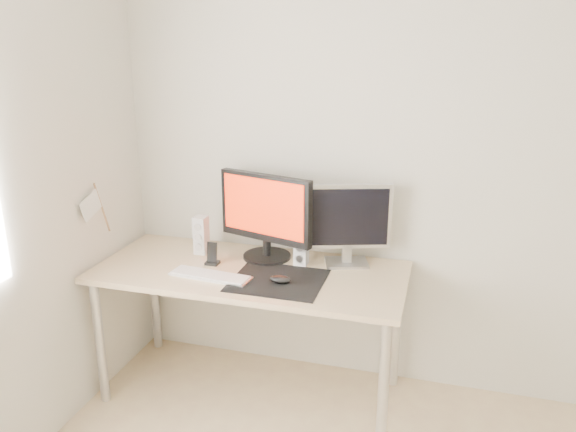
{
  "coord_description": "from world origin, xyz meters",
  "views": [
    {
      "loc": [
        0.0,
        -1.14,
        1.86
      ],
      "look_at": [
        -0.75,
        1.46,
        1.01
      ],
      "focal_mm": 35.0,
      "sensor_mm": 36.0,
      "label": 1
    }
  ],
  "objects_px": {
    "speaker_left": "(201,235)",
    "keyboard": "(210,275)",
    "mouse": "(280,279)",
    "desk": "(250,283)",
    "main_monitor": "(266,213)",
    "phone_dock": "(212,258)",
    "speaker_right": "(301,246)",
    "second_monitor": "(348,221)"
  },
  "relations": [
    {
      "from": "speaker_left",
      "to": "keyboard",
      "type": "distance_m",
      "value": 0.36
    },
    {
      "from": "mouse",
      "to": "desk",
      "type": "bearing_deg",
      "value": 148.41
    },
    {
      "from": "main_monitor",
      "to": "phone_dock",
      "type": "distance_m",
      "value": 0.36
    },
    {
      "from": "keyboard",
      "to": "phone_dock",
      "type": "height_order",
      "value": "phone_dock"
    },
    {
      "from": "speaker_left",
      "to": "keyboard",
      "type": "bearing_deg",
      "value": -58.64
    },
    {
      "from": "main_monitor",
      "to": "phone_dock",
      "type": "height_order",
      "value": "main_monitor"
    },
    {
      "from": "speaker_right",
      "to": "phone_dock",
      "type": "distance_m",
      "value": 0.47
    },
    {
      "from": "mouse",
      "to": "phone_dock",
      "type": "bearing_deg",
      "value": 161.79
    },
    {
      "from": "second_monitor",
      "to": "mouse",
      "type": "bearing_deg",
      "value": -128.4
    },
    {
      "from": "second_monitor",
      "to": "keyboard",
      "type": "distance_m",
      "value": 0.75
    },
    {
      "from": "speaker_right",
      "to": "speaker_left",
      "type": "bearing_deg",
      "value": 179.27
    },
    {
      "from": "main_monitor",
      "to": "speaker_right",
      "type": "distance_m",
      "value": 0.26
    },
    {
      "from": "speaker_right",
      "to": "phone_dock",
      "type": "bearing_deg",
      "value": -164.12
    },
    {
      "from": "speaker_left",
      "to": "phone_dock",
      "type": "bearing_deg",
      "value": -47.93
    },
    {
      "from": "speaker_right",
      "to": "keyboard",
      "type": "height_order",
      "value": "speaker_right"
    },
    {
      "from": "speaker_right",
      "to": "keyboard",
      "type": "bearing_deg",
      "value": -144.06
    },
    {
      "from": "desk",
      "to": "keyboard",
      "type": "height_order",
      "value": "keyboard"
    },
    {
      "from": "mouse",
      "to": "speaker_right",
      "type": "distance_m",
      "value": 0.28
    },
    {
      "from": "main_monitor",
      "to": "speaker_right",
      "type": "bearing_deg",
      "value": -9.1
    },
    {
      "from": "keyboard",
      "to": "mouse",
      "type": "bearing_deg",
      "value": 3.34
    },
    {
      "from": "mouse",
      "to": "main_monitor",
      "type": "bearing_deg",
      "value": 119.77
    },
    {
      "from": "mouse",
      "to": "main_monitor",
      "type": "height_order",
      "value": "main_monitor"
    },
    {
      "from": "speaker_left",
      "to": "desk",
      "type": "bearing_deg",
      "value": -23.82
    },
    {
      "from": "mouse",
      "to": "main_monitor",
      "type": "relative_size",
      "value": 0.2
    },
    {
      "from": "main_monitor",
      "to": "speaker_left",
      "type": "distance_m",
      "value": 0.4
    },
    {
      "from": "main_monitor",
      "to": "second_monitor",
      "type": "distance_m",
      "value": 0.44
    },
    {
      "from": "second_monitor",
      "to": "main_monitor",
      "type": "bearing_deg",
      "value": -175.21
    },
    {
      "from": "main_monitor",
      "to": "speaker_right",
      "type": "relative_size",
      "value": 2.55
    },
    {
      "from": "mouse",
      "to": "main_monitor",
      "type": "xyz_separation_m",
      "value": [
        -0.17,
        0.3,
        0.23
      ]
    },
    {
      "from": "speaker_left",
      "to": "phone_dock",
      "type": "height_order",
      "value": "speaker_left"
    },
    {
      "from": "keyboard",
      "to": "desk",
      "type": "bearing_deg",
      "value": 42.28
    },
    {
      "from": "second_monitor",
      "to": "keyboard",
      "type": "bearing_deg",
      "value": -150.34
    },
    {
      "from": "mouse",
      "to": "keyboard",
      "type": "bearing_deg",
      "value": -176.66
    },
    {
      "from": "main_monitor",
      "to": "keyboard",
      "type": "height_order",
      "value": "main_monitor"
    },
    {
      "from": "desk",
      "to": "second_monitor",
      "type": "xyz_separation_m",
      "value": [
        0.47,
        0.21,
        0.32
      ]
    },
    {
      "from": "mouse",
      "to": "speaker_left",
      "type": "xyz_separation_m",
      "value": [
        -0.54,
        0.27,
        0.08
      ]
    },
    {
      "from": "desk",
      "to": "speaker_left",
      "type": "distance_m",
      "value": 0.41
    },
    {
      "from": "desk",
      "to": "speaker_right",
      "type": "distance_m",
      "value": 0.33
    },
    {
      "from": "mouse",
      "to": "main_monitor",
      "type": "distance_m",
      "value": 0.41
    },
    {
      "from": "main_monitor",
      "to": "speaker_left",
      "type": "height_order",
      "value": "main_monitor"
    },
    {
      "from": "mouse",
      "to": "speaker_right",
      "type": "relative_size",
      "value": 0.5
    },
    {
      "from": "desk",
      "to": "speaker_right",
      "type": "xyz_separation_m",
      "value": [
        0.24,
        0.14,
        0.18
      ]
    }
  ]
}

